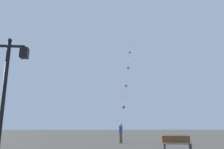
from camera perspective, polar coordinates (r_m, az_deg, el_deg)
The scene contains 5 objects.
ground_plane at distance 20.34m, azimuth -5.90°, elevation -17.14°, with size 160.00×160.00×0.00m, color #756B5B.
twin_lantern_lamp_post at distance 8.87m, azimuth -25.64°, elevation -0.13°, with size 1.42×0.28×4.64m.
kite_train at distance 25.43m, azimuth 3.82°, elevation -1.46°, with size 2.54×7.22×12.25m.
kite_flyer at distance 19.96m, azimuth 2.30°, elevation -14.68°, with size 0.33×0.63×1.71m.
park_bench at distance 13.76m, azimuth 16.33°, elevation -16.72°, with size 1.65×0.68×0.89m.
Camera 1 is at (0.34, -0.29, 1.41)m, focal length 35.54 mm.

